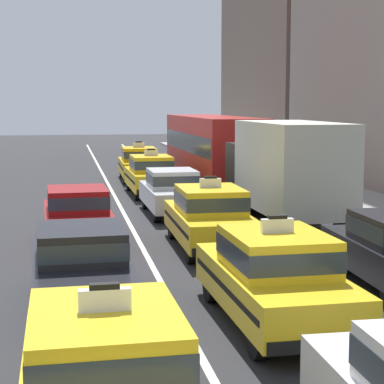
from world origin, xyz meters
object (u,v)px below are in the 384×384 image
sedan_left_third (78,215)px  taxi_center_sixth (139,163)px  taxi_center_third (209,217)px  sedan_center_fourth (172,191)px  box_truck_right_third (284,168)px  taxi_center_second (275,276)px  taxi_left_nearest (105,377)px  sedan_left_second (81,265)px  bus_right_fourth (212,146)px  taxi_center_fifth (151,174)px

sedan_left_third → taxi_center_sixth: bearing=77.8°
taxi_center_third → sedan_center_fourth: taxi_center_third is taller
sedan_left_third → box_truck_right_third: size_ratio=0.62×
taxi_center_second → taxi_center_sixth: (0.06, 22.61, 0.00)m
taxi_left_nearest → sedan_left_second: 5.42m
bus_right_fourth → taxi_left_nearest: bearing=-104.9°
taxi_center_fifth → box_truck_right_third: 8.27m
sedan_left_third → taxi_center_fifth: taxi_center_fifth is taller
sedan_center_fourth → bus_right_fourth: bus_right_fourth is taller
sedan_left_second → taxi_center_second: (3.28, -1.54, 0.03)m
taxi_center_fifth → taxi_center_third: bearing=-89.0°
box_truck_right_third → bus_right_fourth: bearing=90.3°
taxi_center_second → box_truck_right_third: size_ratio=0.66×
sedan_left_third → box_truck_right_third: box_truck_right_third is taller
sedan_center_fourth → taxi_center_sixth: 10.66m
taxi_center_third → box_truck_right_third: bearing=47.2°
taxi_center_fifth → bus_right_fourth: (3.30, 3.18, 0.94)m
sedan_center_fourth → taxi_left_nearest: bearing=-101.4°
box_truck_right_third → bus_right_fourth: (-0.06, 10.69, 0.04)m
taxi_center_third → taxi_center_second: bearing=-91.6°
sedan_left_second → sedan_center_fourth: (3.34, 10.41, 0.00)m
taxi_center_third → taxi_center_fifth: size_ratio=1.00×
taxi_center_third → box_truck_right_third: 4.74m
taxi_center_fifth → sedan_left_third: bearing=-108.2°
taxi_left_nearest → bus_right_fourth: 25.10m
taxi_center_third → bus_right_fourth: (3.11, 14.10, 0.94)m
sedan_left_third → bus_right_fourth: size_ratio=0.39×
taxi_center_second → sedan_left_third: bearing=113.6°
taxi_left_nearest → sedan_center_fourth: bearing=78.6°
taxi_left_nearest → taxi_center_second: (3.14, 3.88, 0.00)m
taxi_center_second → sedan_left_second: bearing=154.9°
taxi_center_second → taxi_center_sixth: 22.61m
taxi_center_second → taxi_center_fifth: (-0.02, 17.18, 0.00)m
taxi_left_nearest → box_truck_right_third: size_ratio=0.66×
sedan_left_third → taxi_center_sixth: (3.29, 15.21, 0.03)m
taxi_left_nearest → box_truck_right_third: box_truck_right_third is taller
sedan_center_fourth → taxi_center_third: bearing=-88.8°
taxi_left_nearest → taxi_center_fifth: (3.13, 21.07, 0.00)m
taxi_center_sixth → taxi_center_second: bearing=-90.1°
box_truck_right_third → sedan_center_fourth: bearing=145.3°
taxi_center_fifth → taxi_left_nearest: bearing=-98.4°
taxi_left_nearest → box_truck_right_third: bearing=64.4°
sedan_left_third → bus_right_fourth: 14.54m
taxi_center_sixth → taxi_left_nearest: bearing=-96.9°
sedan_left_second → sedan_left_third: 5.87m
sedan_left_third → taxi_center_sixth: 15.56m
sedan_left_second → taxi_center_fifth: taxi_center_fifth is taller
sedan_left_third → sedan_center_fourth: size_ratio=1.01×
taxi_center_fifth → bus_right_fourth: 4.68m
sedan_left_second → taxi_center_third: bearing=53.8°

